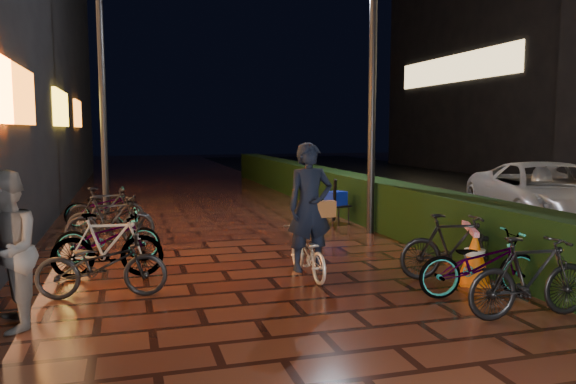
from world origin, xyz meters
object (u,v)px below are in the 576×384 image
object	(u,v)px
van	(549,196)
cyclist	(309,228)
cart_assembly	(336,200)
bystander_person	(5,251)
traffic_barrier	(466,247)

from	to	relation	value
van	cyclist	size ratio (longest dim) A/B	2.62
van	cart_assembly	size ratio (longest dim) A/B	4.81
bystander_person	cart_assembly	distance (m)	7.66
van	cart_assembly	world-z (taller)	van
cart_assembly	traffic_barrier	bearing A→B (deg)	-85.22
van	traffic_barrier	bearing A→B (deg)	-125.87
cart_assembly	bystander_person	bearing A→B (deg)	-136.90
bystander_person	van	world-z (taller)	bystander_person
van	cart_assembly	distance (m)	4.45
cart_assembly	cyclist	bearing A→B (deg)	-115.46
cyclist	traffic_barrier	distance (m)	2.38
cyclist	bystander_person	bearing A→B (deg)	-163.00
cyclist	cart_assembly	bearing A→B (deg)	64.54
van	cart_assembly	xyz separation A→B (m)	(-4.07, 1.78, -0.17)
cart_assembly	van	bearing A→B (deg)	-23.56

